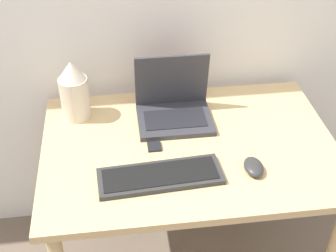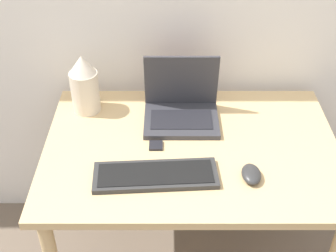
% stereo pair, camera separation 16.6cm
% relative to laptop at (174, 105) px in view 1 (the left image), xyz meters
% --- Properties ---
extents(desk, '(1.09, 0.75, 0.74)m').
position_rel_laptop_xyz_m(desk, '(0.04, -0.18, -0.15)').
color(desk, tan).
rests_on(desk, ground_plane).
extents(laptop, '(0.29, 0.24, 0.25)m').
position_rel_laptop_xyz_m(laptop, '(0.00, 0.00, 0.00)').
color(laptop, '#333338').
rests_on(laptop, desk).
extents(keyboard, '(0.43, 0.17, 0.02)m').
position_rel_laptop_xyz_m(keyboard, '(-0.09, -0.35, -0.04)').
color(keyboard, '#2D2D2D').
rests_on(keyboard, desk).
extents(mouse, '(0.07, 0.10, 0.03)m').
position_rel_laptop_xyz_m(mouse, '(0.23, -0.35, -0.04)').
color(mouse, '#2D2D2D').
rests_on(mouse, desk).
extents(vase, '(0.11, 0.11, 0.25)m').
position_rel_laptop_xyz_m(vase, '(-0.38, 0.05, 0.07)').
color(vase, beige).
rests_on(vase, desk).
extents(mp3_player, '(0.05, 0.05, 0.01)m').
position_rel_laptop_xyz_m(mp3_player, '(-0.10, -0.19, -0.05)').
color(mp3_player, black).
rests_on(mp3_player, desk).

